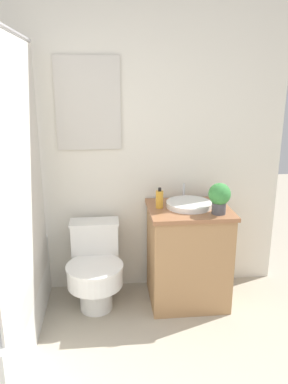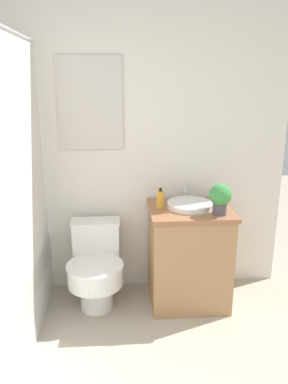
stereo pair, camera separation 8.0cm
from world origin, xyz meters
TOP-DOWN VIEW (x-y plane):
  - wall_back at (-0.00, 2.28)m, footprint 3.05×0.07m
  - toilet at (-0.01, 1.97)m, footprint 0.43×0.56m
  - vanity at (0.71, 1.97)m, footprint 0.62×0.54m
  - sink at (0.71, 2.00)m, footprint 0.35×0.38m
  - soap_bottle at (0.48, 2.00)m, footprint 0.06×0.06m
  - potted_plant at (0.89, 1.82)m, footprint 0.16×0.16m

SIDE VIEW (x-z plane):
  - toilet at x=-0.01m, z-range 0.00..0.65m
  - vanity at x=0.71m, z-range 0.00..0.78m
  - sink at x=0.71m, z-range 0.74..0.87m
  - soap_bottle at x=0.48m, z-range 0.77..0.93m
  - potted_plant at x=0.89m, z-range 0.80..1.02m
  - wall_back at x=0.00m, z-range 0.01..2.51m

